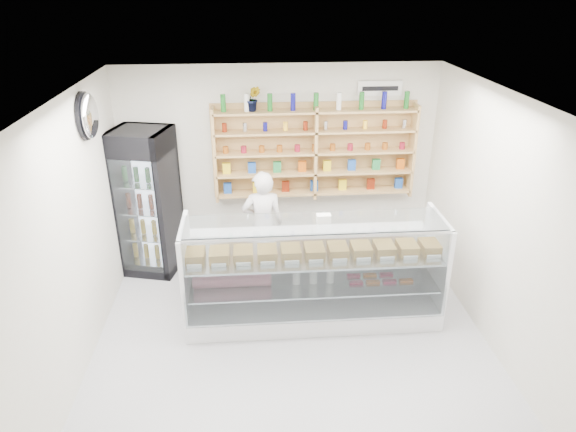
{
  "coord_description": "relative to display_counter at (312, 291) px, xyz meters",
  "views": [
    {
      "loc": [
        -0.43,
        -4.54,
        3.83
      ],
      "look_at": [
        0.01,
        0.9,
        1.29
      ],
      "focal_mm": 32.0,
      "sensor_mm": 36.0,
      "label": 1
    }
  ],
  "objects": [
    {
      "name": "wall_shelving",
      "position": [
        0.21,
        1.64,
        1.23
      ],
      "size": [
        2.84,
        0.28,
        1.33
      ],
      "color": "tan",
      "rests_on": "back_wall"
    },
    {
      "name": "room",
      "position": [
        -0.29,
        -0.7,
        1.04
      ],
      "size": [
        5.0,
        5.0,
        5.0
      ],
      "color": "#A7A7AC",
      "rests_on": "ground"
    },
    {
      "name": "security_mirror",
      "position": [
        -2.46,
        0.5,
        2.09
      ],
      "size": [
        0.15,
        0.5,
        0.5
      ],
      "primitive_type": "ellipsoid",
      "color": "silver",
      "rests_on": "left_wall"
    },
    {
      "name": "potted_plant",
      "position": [
        -0.63,
        1.64,
        2.0
      ],
      "size": [
        0.21,
        0.17,
        0.34
      ],
      "primitive_type": "imported",
      "rotation": [
        0.0,
        0.0,
        -0.13
      ],
      "color": "#1E6626",
      "rests_on": "wall_shelving"
    },
    {
      "name": "wall_sign",
      "position": [
        1.11,
        1.77,
        2.09
      ],
      "size": [
        0.62,
        0.03,
        0.2
      ],
      "primitive_type": "cube",
      "color": "white",
      "rests_on": "back_wall"
    },
    {
      "name": "shop_worker",
      "position": [
        -0.56,
        1.06,
        0.41
      ],
      "size": [
        0.57,
        0.38,
        1.54
      ],
      "primitive_type": "imported",
      "rotation": [
        0.0,
        0.0,
        3.17
      ],
      "color": "silver",
      "rests_on": "floor"
    },
    {
      "name": "display_counter",
      "position": [
        0.0,
        0.0,
        0.0
      ],
      "size": [
        3.03,
        0.91,
        1.32
      ],
      "color": "white",
      "rests_on": "floor"
    },
    {
      "name": "drinks_cooler",
      "position": [
        -2.14,
        1.37,
        0.67
      ],
      "size": [
        0.89,
        0.88,
        2.05
      ],
      "rotation": [
        0.0,
        0.0,
        -0.25
      ],
      "color": "black",
      "rests_on": "floor"
    }
  ]
}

